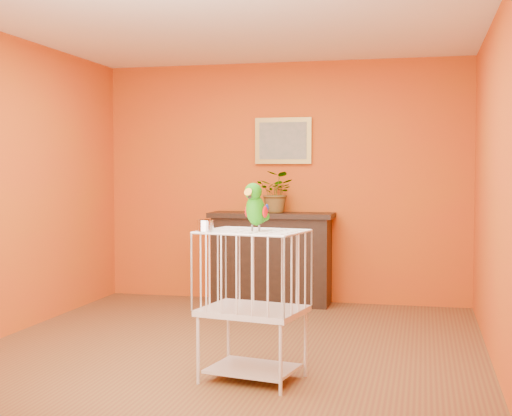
# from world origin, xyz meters

# --- Properties ---
(ground) EXTENTS (4.50, 4.50, 0.00)m
(ground) POSITION_xyz_m (0.00, 0.00, 0.00)
(ground) COLOR brown
(ground) RESTS_ON ground
(room_shell) EXTENTS (4.50, 4.50, 4.50)m
(room_shell) POSITION_xyz_m (0.00, 0.00, 1.58)
(room_shell) COLOR #CA4213
(room_shell) RESTS_ON ground
(console_cabinet) EXTENTS (1.32, 0.47, 0.98)m
(console_cabinet) POSITION_xyz_m (-0.09, 2.02, 0.49)
(console_cabinet) COLOR black
(console_cabinet) RESTS_ON ground
(potted_plant) EXTENTS (0.48, 0.51, 0.34)m
(potted_plant) POSITION_xyz_m (-0.03, 2.03, 1.15)
(potted_plant) COLOR #26722D
(potted_plant) RESTS_ON console_cabinet
(framed_picture) EXTENTS (0.62, 0.04, 0.50)m
(framed_picture) POSITION_xyz_m (0.00, 2.22, 1.75)
(framed_picture) COLOR #A88B3C
(framed_picture) RESTS_ON room_shell
(birdcage) EXTENTS (0.74, 0.62, 1.02)m
(birdcage) POSITION_xyz_m (0.37, -0.74, 0.53)
(birdcage) COLOR silver
(birdcage) RESTS_ON ground
(feed_cup) EXTENTS (0.11, 0.11, 0.07)m
(feed_cup) POSITION_xyz_m (0.09, -0.89, 1.06)
(feed_cup) COLOR silver
(feed_cup) RESTS_ON birdcage
(parrot) EXTENTS (0.17, 0.30, 0.33)m
(parrot) POSITION_xyz_m (0.40, -0.78, 1.19)
(parrot) COLOR #59544C
(parrot) RESTS_ON birdcage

